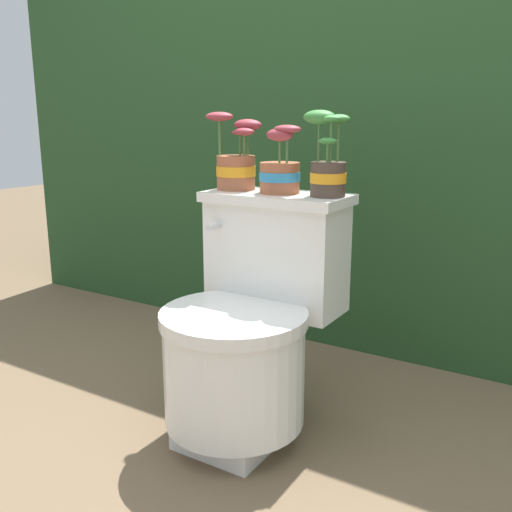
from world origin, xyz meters
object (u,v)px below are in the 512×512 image
toilet (249,329)px  potted_plant_midleft (280,170)px  potted_plant_left (236,162)px  potted_plant_middle (327,165)px

toilet → potted_plant_midleft: size_ratio=3.49×
toilet → potted_plant_midleft: (0.01, 0.16, 0.45)m
toilet → potted_plant_left: size_ratio=2.95×
toilet → potted_plant_middle: bearing=46.2°
potted_plant_middle → potted_plant_midleft: bearing=-177.0°
potted_plant_left → potted_plant_midleft: bearing=-3.6°
toilet → potted_plant_middle: 0.53m
toilet → potted_plant_left: potted_plant_left is taller
potted_plant_middle → toilet: bearing=-133.8°
toilet → potted_plant_left: (-0.15, 0.17, 0.47)m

